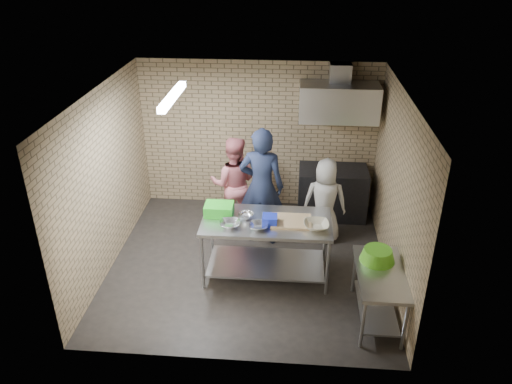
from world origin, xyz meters
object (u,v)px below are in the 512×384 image
stove (332,192)px  woman_white (325,201)px  man_navy (262,187)px  woman_pink (234,183)px  side_counter (378,295)px  blue_tub (270,220)px  green_basin (378,255)px  bottle_green (365,104)px  green_crate (219,209)px  prep_table (266,248)px

stove → woman_white: size_ratio=0.84×
man_navy → woman_pink: bearing=-33.9°
side_counter → blue_tub: size_ratio=5.83×
side_counter → woman_pink: bearing=134.2°
green_basin → bottle_green: bottle_green is taller
green_crate → woman_white: size_ratio=0.29×
bottle_green → woman_pink: bearing=-160.2°
green_crate → woman_white: bearing=30.6°
woman_pink → woman_white: 1.56m
bottle_green → woman_pink: bottle_green is taller
side_counter → prep_table: bearing=150.3°
side_counter → woman_white: (-0.63, 1.92, 0.34)m
side_counter → green_crate: green_crate is taller
stove → bottle_green: 1.65m
woman_white → green_crate: bearing=33.6°
prep_table → green_basin: 1.65m
green_basin → stove: bearing=99.8°
blue_tub → man_navy: man_navy is taller
side_counter → woman_white: 2.05m
side_counter → green_crate: size_ratio=2.92×
stove → blue_tub: size_ratio=5.83×
side_counter → green_crate: 2.50m
prep_table → side_counter: bearing=-29.7°
blue_tub → bottle_green: size_ratio=1.37×
side_counter → green_basin: 0.52m
green_crate → man_navy: bearing=55.8°
stove → prep_table: bearing=-119.4°
stove → man_navy: man_navy is taller
man_navy → woman_white: size_ratio=1.38×
stove → green_basin: green_basin is taller
woman_white → stove: bearing=-99.1°
stove → woman_pink: 1.82m
blue_tub → man_navy: 1.06m
side_counter → woman_pink: woman_pink is taller
green_basin → bottle_green: bearing=89.6°
side_counter → bottle_green: size_ratio=8.00×
side_counter → woman_pink: (-2.15, 2.22, 0.45)m
blue_tub → woman_white: size_ratio=0.14×
stove → woman_white: 0.89m
bottle_green → man_navy: size_ratio=0.08×
side_counter → green_crate: bearing=156.1°
stove → man_navy: (-1.20, -0.95, 0.54)m
side_counter → green_basin: bearing=94.6°
prep_table → bottle_green: bottle_green is taller
blue_tub → woman_white: 1.45m
side_counter → green_basin: green_basin is taller
green_basin → side_counter: bearing=-85.4°
stove → woman_white: woman_white is taller
prep_table → side_counter: (1.51, -0.86, -0.09)m
prep_table → green_basin: (1.49, -0.61, 0.37)m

